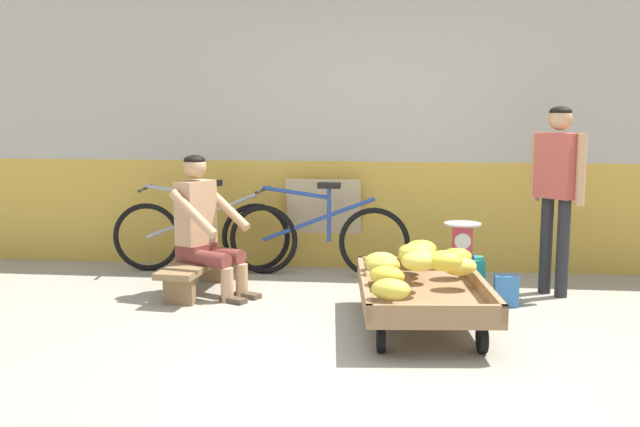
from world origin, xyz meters
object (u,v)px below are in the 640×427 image
(banana_cart, at_px, (422,295))
(weighing_scale, at_px, (462,240))
(low_bench, at_px, (197,269))
(bicycle_near_left, at_px, (201,234))
(sign_board, at_px, (324,223))
(customer_adult, at_px, (557,179))
(vendor_seated, at_px, (204,226))
(plastic_crate, at_px, (461,276))
(bicycle_far_left, at_px, (318,238))
(shopping_bag, at_px, (506,291))

(banana_cart, xyz_separation_m, weighing_scale, (0.34, 0.99, 0.21))
(low_bench, height_order, bicycle_near_left, bicycle_near_left)
(sign_board, bearing_deg, banana_cart, -64.48)
(low_bench, relative_size, customer_adult, 0.73)
(bicycle_near_left, relative_size, sign_board, 1.91)
(vendor_seated, height_order, weighing_scale, vendor_seated)
(sign_board, bearing_deg, plastic_crate, -35.24)
(plastic_crate, distance_m, bicycle_far_left, 1.37)
(bicycle_near_left, bearing_deg, sign_board, 13.33)
(low_bench, relative_size, shopping_bag, 4.67)
(low_bench, height_order, weighing_scale, weighing_scale)
(bicycle_far_left, xyz_separation_m, sign_board, (0.02, 0.35, 0.08))
(weighing_scale, bearing_deg, low_bench, -174.85)
(banana_cart, distance_m, vendor_seated, 1.94)
(sign_board, bearing_deg, bicycle_far_left, -93.52)
(plastic_crate, bearing_deg, bicycle_far_left, 157.50)
(banana_cart, height_order, bicycle_near_left, bicycle_near_left)
(bicycle_near_left, bearing_deg, banana_cart, -38.26)
(weighing_scale, height_order, customer_adult, customer_adult)
(shopping_bag, bearing_deg, banana_cart, -134.61)
(low_bench, xyz_separation_m, customer_adult, (2.91, 0.26, 0.75))
(low_bench, height_order, customer_adult, customer_adult)
(weighing_scale, bearing_deg, vendor_seated, -173.59)
(customer_adult, bearing_deg, vendor_seated, -173.94)
(customer_adult, bearing_deg, plastic_crate, -175.02)
(vendor_seated, xyz_separation_m, shopping_bag, (2.41, -0.09, -0.45))
(banana_cart, height_order, vendor_seated, vendor_seated)
(customer_adult, bearing_deg, bicycle_far_left, 167.19)
(vendor_seated, bearing_deg, weighing_scale, 6.41)
(bicycle_near_left, bearing_deg, shopping_bag, -19.07)
(weighing_scale, relative_size, bicycle_near_left, 0.18)
(vendor_seated, xyz_separation_m, bicycle_far_left, (0.84, 0.75, -0.21))
(sign_board, bearing_deg, customer_adult, -22.17)
(vendor_seated, distance_m, shopping_bag, 2.45)
(shopping_bag, bearing_deg, plastic_crate, 134.30)
(bicycle_near_left, bearing_deg, low_bench, -76.38)
(plastic_crate, bearing_deg, sign_board, 144.76)
(banana_cart, xyz_separation_m, bicycle_near_left, (-2.02, 1.59, 0.11))
(plastic_crate, bearing_deg, shopping_bag, -45.70)
(sign_board, xyz_separation_m, customer_adult, (1.97, -0.80, 0.52))
(plastic_crate, bearing_deg, bicycle_near_left, 165.75)
(weighing_scale, height_order, bicycle_far_left, bicycle_far_left)
(customer_adult, bearing_deg, weighing_scale, -174.93)
(low_bench, xyz_separation_m, shopping_bag, (2.49, -0.13, -0.08))
(plastic_crate, bearing_deg, low_bench, -174.82)
(sign_board, height_order, customer_adult, customer_adult)
(bicycle_far_left, distance_m, sign_board, 0.36)
(vendor_seated, relative_size, weighing_scale, 3.80)
(bicycle_near_left, height_order, bicycle_far_left, same)
(vendor_seated, height_order, shopping_bag, vendor_seated)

